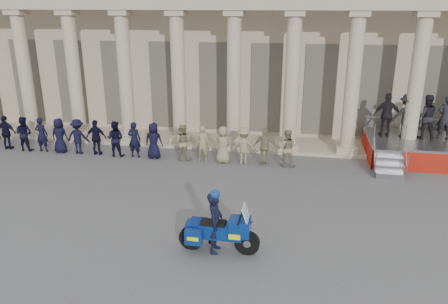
% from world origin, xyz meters
% --- Properties ---
extents(ground, '(90.00, 90.00, 0.00)m').
position_xyz_m(ground, '(0.00, 0.00, 0.00)').
color(ground, '#4D4D50').
rests_on(ground, ground).
extents(building, '(40.00, 12.50, 9.00)m').
position_xyz_m(building, '(-0.00, 14.74, 4.52)').
color(building, tan).
rests_on(building, ground).
extents(officer_rank, '(19.38, 0.61, 1.62)m').
position_xyz_m(officer_rank, '(-5.55, 6.05, 0.81)').
color(officer_rank, black).
rests_on(officer_rank, ground).
extents(reviewing_stand, '(4.69, 4.39, 2.88)m').
position_xyz_m(reviewing_stand, '(9.56, 7.96, 1.59)').
color(reviewing_stand, gray).
rests_on(reviewing_stand, ground).
extents(motorcycle, '(2.27, 0.92, 1.46)m').
position_xyz_m(motorcycle, '(2.34, -1.05, 0.63)').
color(motorcycle, black).
rests_on(motorcycle, ground).
extents(rider, '(0.43, 0.65, 1.87)m').
position_xyz_m(rider, '(2.22, -1.05, 0.92)').
color(rider, black).
rests_on(rider, ground).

